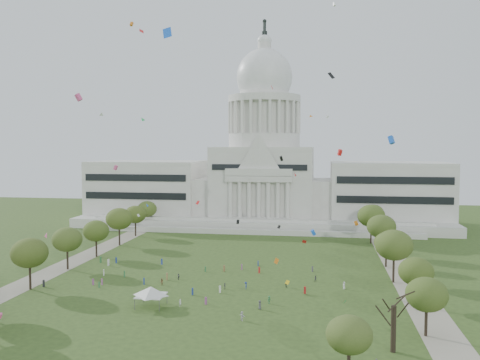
% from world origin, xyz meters
% --- Properties ---
extents(ground, '(400.00, 400.00, 0.00)m').
position_xyz_m(ground, '(0.00, 0.00, 0.00)').
color(ground, '#31471C').
rests_on(ground, ground).
extents(capitol, '(160.00, 64.50, 91.30)m').
position_xyz_m(capitol, '(0.00, 113.59, 22.30)').
color(capitol, beige).
rests_on(capitol, ground).
extents(path_left, '(8.00, 160.00, 0.04)m').
position_xyz_m(path_left, '(-48.00, 30.00, 0.02)').
color(path_left, gray).
rests_on(path_left, ground).
extents(path_right, '(8.00, 160.00, 0.04)m').
position_xyz_m(path_right, '(48.00, 30.00, 0.02)').
color(path_right, gray).
rests_on(path_right, ground).
extents(row_tree_r_0, '(7.67, 7.67, 10.91)m').
position_xyz_m(row_tree_r_0, '(44.94, -19.59, 7.75)').
color(row_tree_r_0, black).
rests_on(row_tree_r_0, ground).
extents(row_tree_l_1, '(8.86, 8.86, 12.59)m').
position_xyz_m(row_tree_l_1, '(-44.07, -2.96, 8.95)').
color(row_tree_l_1, black).
rests_on(row_tree_l_1, ground).
extents(row_tree_r_1, '(7.58, 7.58, 10.78)m').
position_xyz_m(row_tree_r_1, '(46.22, -1.75, 7.66)').
color(row_tree_r_1, black).
rests_on(row_tree_r_1, ground).
extents(row_tree_l_2, '(8.42, 8.42, 11.97)m').
position_xyz_m(row_tree_l_2, '(-45.04, 17.30, 8.51)').
color(row_tree_l_2, black).
rests_on(row_tree_l_2, ground).
extents(row_tree_r_2, '(9.55, 9.55, 13.58)m').
position_xyz_m(row_tree_r_2, '(44.17, 17.44, 9.66)').
color(row_tree_r_2, black).
rests_on(row_tree_r_2, ground).
extents(row_tree_l_3, '(8.12, 8.12, 11.55)m').
position_xyz_m(row_tree_l_3, '(-44.09, 33.92, 8.21)').
color(row_tree_l_3, black).
rests_on(row_tree_l_3, ground).
extents(row_tree_r_3, '(7.01, 7.01, 9.98)m').
position_xyz_m(row_tree_r_3, '(44.40, 34.48, 7.08)').
color(row_tree_r_3, black).
rests_on(row_tree_r_3, ground).
extents(row_tree_l_4, '(9.29, 9.29, 13.21)m').
position_xyz_m(row_tree_l_4, '(-44.08, 52.42, 9.39)').
color(row_tree_l_4, black).
rests_on(row_tree_l_4, ground).
extents(row_tree_r_4, '(9.19, 9.19, 13.06)m').
position_xyz_m(row_tree_r_4, '(44.76, 50.04, 9.29)').
color(row_tree_r_4, black).
rests_on(row_tree_r_4, ground).
extents(row_tree_l_5, '(8.33, 8.33, 11.85)m').
position_xyz_m(row_tree_l_5, '(-45.22, 71.01, 8.42)').
color(row_tree_l_5, black).
rests_on(row_tree_l_5, ground).
extents(row_tree_r_5, '(9.82, 9.82, 13.96)m').
position_xyz_m(row_tree_r_5, '(43.49, 70.19, 9.93)').
color(row_tree_r_5, black).
rests_on(row_tree_r_5, ground).
extents(row_tree_l_6, '(8.19, 8.19, 11.64)m').
position_xyz_m(row_tree_l_6, '(-46.87, 89.14, 8.27)').
color(row_tree_l_6, black).
rests_on(row_tree_l_6, ground).
extents(row_tree_r_6, '(8.42, 8.42, 11.97)m').
position_xyz_m(row_tree_r_6, '(45.96, 88.13, 8.51)').
color(row_tree_r_6, black).
rests_on(row_tree_r_6, ground).
extents(near_tree_1, '(6.93, 6.93, 9.86)m').
position_xyz_m(near_tree_1, '(30.00, -40.00, 7.00)').
color(near_tree_1, black).
rests_on(near_tree_1, ground).
extents(big_bare_tree, '(6.00, 5.00, 12.80)m').
position_xyz_m(big_bare_tree, '(38.00, -28.00, 8.67)').
color(big_bare_tree, black).
rests_on(big_bare_tree, ground).
extents(event_tent, '(8.20, 8.20, 4.56)m').
position_xyz_m(event_tent, '(-10.51, -11.26, 3.54)').
color(event_tent, '#4C4C4C').
rests_on(event_tent, ground).
extents(person_0, '(0.91, 1.04, 1.79)m').
position_xyz_m(person_0, '(31.48, 9.38, 0.89)').
color(person_0, silver).
rests_on(person_0, ground).
extents(person_2, '(0.89, 0.74, 1.57)m').
position_xyz_m(person_2, '(24.57, 15.21, 0.79)').
color(person_2, '#4C4C51').
rests_on(person_2, ground).
extents(person_3, '(0.65, 1.16, 1.75)m').
position_xyz_m(person_3, '(7.77, 5.55, 0.87)').
color(person_3, navy).
rests_on(person_3, ground).
extents(person_4, '(0.61, 0.96, 1.54)m').
position_xyz_m(person_4, '(2.70, 4.82, 0.77)').
color(person_4, '#4C4C51').
rests_on(person_4, ground).
extents(person_5, '(1.33, 1.47, 1.54)m').
position_xyz_m(person_5, '(-10.91, 11.54, 0.77)').
color(person_5, '#4C4C51').
rests_on(person_5, ground).
extents(person_6, '(0.88, 1.09, 1.94)m').
position_xyz_m(person_6, '(12.99, -9.23, 0.97)').
color(person_6, '#4C4C51').
rests_on(person_6, ground).
extents(person_7, '(0.72, 0.66, 1.60)m').
position_xyz_m(person_7, '(-4.38, -9.99, 0.80)').
color(person_7, silver).
rests_on(person_7, ground).
extents(person_8, '(0.90, 0.61, 1.74)m').
position_xyz_m(person_8, '(-13.58, 5.65, 0.87)').
color(person_8, olive).
rests_on(person_8, ground).
extents(person_9, '(1.17, 1.23, 1.74)m').
position_xyz_m(person_9, '(14.60, -4.97, 0.87)').
color(person_9, '#33723F').
rests_on(person_9, ground).
extents(person_10, '(0.90, 1.14, 1.71)m').
position_xyz_m(person_10, '(17.39, 8.78, 0.86)').
color(person_10, '#26262B').
rests_on(person_10, ground).
extents(person_11, '(1.66, 1.77, 1.88)m').
position_xyz_m(person_11, '(10.32, -16.80, 0.94)').
color(person_11, silver).
rests_on(person_11, ground).
extents(distant_crowd, '(65.97, 37.97, 1.92)m').
position_xyz_m(distant_crowd, '(-14.51, 13.53, 0.84)').
color(distant_crowd, '#26262B').
rests_on(distant_crowd, ground).
extents(kite_swarm, '(81.63, 97.77, 64.92)m').
position_xyz_m(kite_swarm, '(4.49, 8.87, 29.34)').
color(kite_swarm, white).
rests_on(kite_swarm, ground).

